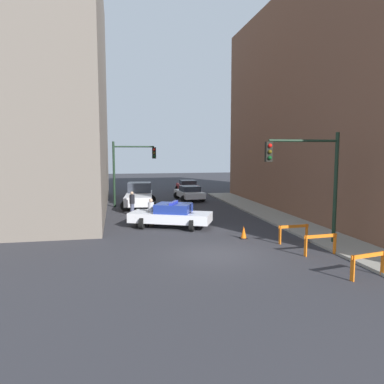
{
  "coord_description": "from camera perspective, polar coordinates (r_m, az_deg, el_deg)",
  "views": [
    {
      "loc": [
        -4.25,
        -15.26,
        4.44
      ],
      "look_at": [
        -0.0,
        5.57,
        2.12
      ],
      "focal_mm": 35.0,
      "sensor_mm": 36.0,
      "label": 1
    }
  ],
  "objects": [
    {
      "name": "pedestrian_corner",
      "position": [
        26.33,
        -9.11,
        -1.66
      ],
      "size": [
        0.44,
        0.44,
        1.66
      ],
      "rotation": [
        0.0,
        0.0,
        1.31
      ],
      "color": "#474C66",
      "rests_on": "ground_plane"
    },
    {
      "name": "traffic_cone",
      "position": [
        19.35,
        7.88,
        -6.13
      ],
      "size": [
        0.36,
        0.36,
        0.66
      ],
      "color": "black",
      "rests_on": "ground_plane"
    },
    {
      "name": "building_right",
      "position": [
        29.39,
        26.12,
        12.27
      ],
      "size": [
        12.0,
        28.0,
        15.7
      ],
      "color": "brown",
      "rests_on": "ground_plane"
    },
    {
      "name": "parked_car_mid",
      "position": [
        40.64,
        -0.69,
        0.92
      ],
      "size": [
        2.29,
        4.31,
        1.31
      ],
      "rotation": [
        0.0,
        0.0,
        -0.0
      ],
      "color": "maroon",
      "rests_on": "ground_plane"
    },
    {
      "name": "white_truck",
      "position": [
        30.12,
        -8.05,
        -0.56
      ],
      "size": [
        3.0,
        5.58,
        1.9
      ],
      "rotation": [
        0.0,
        0.0,
        -0.1
      ],
      "color": "silver",
      "rests_on": "ground_plane"
    },
    {
      "name": "parked_car_near",
      "position": [
        34.06,
        -0.41,
        -0.11
      ],
      "size": [
        2.52,
        4.44,
        1.31
      ],
      "rotation": [
        0.0,
        0.0,
        0.09
      ],
      "color": "silver",
      "rests_on": "ground_plane"
    },
    {
      "name": "pedestrian_crossing",
      "position": [
        22.31,
        -6.26,
        -3.03
      ],
      "size": [
        0.48,
        0.48,
        1.66
      ],
      "rotation": [
        0.0,
        0.0,
        1.13
      ],
      "color": "#382D23",
      "rests_on": "ground_plane"
    },
    {
      "name": "traffic_light_near",
      "position": [
        18.23,
        18.02,
        3.06
      ],
      "size": [
        3.64,
        0.35,
        5.2
      ],
      "color": "black",
      "rests_on": "sidewalk_right"
    },
    {
      "name": "sidewalk_right",
      "position": [
        19.0,
        22.43,
        -7.57
      ],
      "size": [
        2.4,
        44.0,
        0.12
      ],
      "color": "gray",
      "rests_on": "ground_plane"
    },
    {
      "name": "barrier_mid",
      "position": [
        17.04,
        18.99,
        -7.08
      ],
      "size": [
        1.6,
        0.28,
        0.9
      ],
      "rotation": [
        0.0,
        0.0,
        0.08
      ],
      "color": "orange",
      "rests_on": "ground_plane"
    },
    {
      "name": "traffic_light_far",
      "position": [
        30.29,
        -9.75,
        4.17
      ],
      "size": [
        3.44,
        0.35,
        5.2
      ],
      "color": "black",
      "rests_on": "ground_plane"
    },
    {
      "name": "ground_plane",
      "position": [
        16.45,
        3.94,
        -9.44
      ],
      "size": [
        120.0,
        120.0,
        0.0
      ],
      "primitive_type": "plane",
      "color": "#2D2D33"
    },
    {
      "name": "barrier_front",
      "position": [
        14.63,
        25.28,
        -9.53
      ],
      "size": [
        1.58,
        0.45,
        0.9
      ],
      "rotation": [
        0.0,
        0.0,
        0.2
      ],
      "color": "orange",
      "rests_on": "ground_plane"
    },
    {
      "name": "police_car",
      "position": [
        21.93,
        -3.17,
        -3.53
      ],
      "size": [
        5.05,
        3.59,
        1.52
      ],
      "rotation": [
        0.0,
        0.0,
        1.16
      ],
      "color": "white",
      "rests_on": "ground_plane"
    },
    {
      "name": "barrier_back",
      "position": [
        18.82,
        15.21,
        -5.71
      ],
      "size": [
        1.6,
        0.25,
        0.9
      ],
      "rotation": [
        0.0,
        0.0,
        0.06
      ],
      "color": "orange",
      "rests_on": "ground_plane"
    },
    {
      "name": "building_corner_left",
      "position": [
        30.59,
        -26.91,
        13.85
      ],
      "size": [
        14.0,
        20.0,
        17.68
      ],
      "color": "#6B6056",
      "rests_on": "ground_plane"
    }
  ]
}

